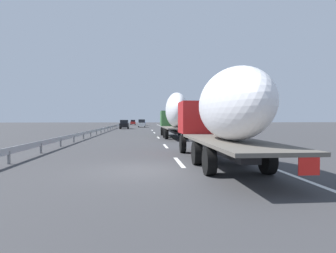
% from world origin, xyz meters
% --- Properties ---
extents(ground_plane, '(260.00, 260.00, 0.00)m').
position_xyz_m(ground_plane, '(40.00, 0.00, 0.00)').
color(ground_plane, '#38383A').
extents(lane_stripe_0, '(3.20, 0.20, 0.01)m').
position_xyz_m(lane_stripe_0, '(2.00, -1.80, 0.00)').
color(lane_stripe_0, white).
rests_on(lane_stripe_0, ground_plane).
extents(lane_stripe_1, '(3.20, 0.20, 0.01)m').
position_xyz_m(lane_stripe_1, '(10.06, -1.80, 0.00)').
color(lane_stripe_1, white).
rests_on(lane_stripe_1, ground_plane).
extents(lane_stripe_2, '(3.20, 0.20, 0.01)m').
position_xyz_m(lane_stripe_2, '(20.19, -1.80, 0.00)').
color(lane_stripe_2, white).
rests_on(lane_stripe_2, ground_plane).
extents(lane_stripe_3, '(3.20, 0.20, 0.01)m').
position_xyz_m(lane_stripe_3, '(31.31, -1.80, 0.00)').
color(lane_stripe_3, white).
rests_on(lane_stripe_3, ground_plane).
extents(lane_stripe_4, '(3.20, 0.20, 0.01)m').
position_xyz_m(lane_stripe_4, '(41.19, -1.80, 0.00)').
color(lane_stripe_4, white).
rests_on(lane_stripe_4, ground_plane).
extents(lane_stripe_5, '(3.20, 0.20, 0.01)m').
position_xyz_m(lane_stripe_5, '(56.26, -1.80, 0.00)').
color(lane_stripe_5, white).
rests_on(lane_stripe_5, ground_plane).
extents(lane_stripe_6, '(3.20, 0.20, 0.01)m').
position_xyz_m(lane_stripe_6, '(56.74, -1.80, 0.00)').
color(lane_stripe_6, white).
rests_on(lane_stripe_6, ground_plane).
extents(lane_stripe_7, '(3.20, 0.20, 0.01)m').
position_xyz_m(lane_stripe_7, '(61.56, -1.80, 0.00)').
color(lane_stripe_7, white).
rests_on(lane_stripe_7, ground_plane).
extents(edge_line_right, '(110.00, 0.20, 0.01)m').
position_xyz_m(edge_line_right, '(45.00, -5.50, 0.00)').
color(edge_line_right, white).
rests_on(edge_line_right, ground_plane).
extents(truck_lead, '(12.54, 2.55, 4.82)m').
position_xyz_m(truck_lead, '(19.49, -3.60, 2.69)').
color(truck_lead, '#387038').
rests_on(truck_lead, ground_plane).
extents(truck_trailing, '(12.68, 2.55, 4.06)m').
position_xyz_m(truck_trailing, '(1.08, -3.60, 2.34)').
color(truck_trailing, '#B21919').
rests_on(truck_trailing, ground_plane).
extents(car_blue_sedan, '(4.56, 1.86, 1.88)m').
position_xyz_m(car_blue_sedan, '(82.31, 0.04, 0.94)').
color(car_blue_sedan, '#28479E').
rests_on(car_blue_sedan, ground_plane).
extents(car_black_suv, '(4.37, 1.84, 1.90)m').
position_xyz_m(car_black_suv, '(49.54, 3.83, 0.95)').
color(car_black_suv, black).
rests_on(car_black_suv, ground_plane).
extents(car_red_compact, '(4.56, 1.77, 1.83)m').
position_xyz_m(car_red_compact, '(91.47, 3.42, 0.93)').
color(car_red_compact, red).
rests_on(car_red_compact, ground_plane).
extents(car_white_van, '(4.51, 1.76, 1.99)m').
position_xyz_m(car_white_van, '(61.48, 0.22, 0.99)').
color(car_white_van, white).
rests_on(car_white_van, ground_plane).
extents(road_sign, '(0.10, 0.90, 2.93)m').
position_xyz_m(road_sign, '(45.65, -6.70, 2.04)').
color(road_sign, gray).
rests_on(road_sign, ground_plane).
extents(tree_0, '(2.88, 2.88, 5.65)m').
position_xyz_m(tree_0, '(61.32, -11.79, 3.64)').
color(tree_0, '#472D19').
rests_on(tree_0, ground_plane).
extents(tree_1, '(3.15, 3.15, 7.32)m').
position_xyz_m(tree_1, '(45.69, -12.56, 4.43)').
color(tree_1, '#472D19').
rests_on(tree_1, ground_plane).
extents(tree_2, '(3.86, 3.86, 6.39)m').
position_xyz_m(tree_2, '(69.26, -11.89, 4.08)').
color(tree_2, '#472D19').
rests_on(tree_2, ground_plane).
extents(tree_3, '(3.75, 3.75, 5.63)m').
position_xyz_m(tree_3, '(30.05, -10.49, 3.68)').
color(tree_3, '#472D19').
rests_on(tree_3, ground_plane).
extents(tree_4, '(2.73, 2.73, 6.67)m').
position_xyz_m(tree_4, '(25.55, -9.93, 4.31)').
color(tree_4, '#472D19').
rests_on(tree_4, ground_plane).
extents(guardrail_median, '(94.00, 0.10, 0.76)m').
position_xyz_m(guardrail_median, '(43.00, 6.00, 0.58)').
color(guardrail_median, '#9EA0A5').
rests_on(guardrail_median, ground_plane).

